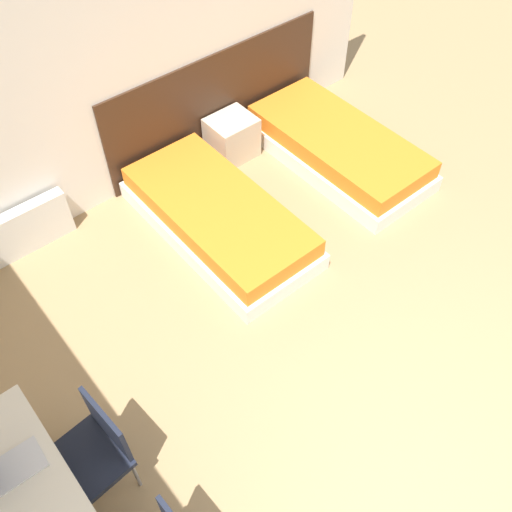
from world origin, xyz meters
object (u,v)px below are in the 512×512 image
at_px(bed_near_door, 338,148).
at_px(laptop, 2,469).
at_px(bed_near_window, 219,217).
at_px(nightstand, 232,137).
at_px(chair_near_laptop, 91,452).

bearing_deg(bed_near_door, laptop, -162.31).
bearing_deg(bed_near_window, bed_near_door, 0.00).
height_order(bed_near_door, nightstand, nightstand).
xyz_separation_m(bed_near_door, laptop, (-4.07, -1.30, 0.66)).
bearing_deg(bed_near_door, bed_near_window, 180.00).
distance_m(bed_near_window, laptop, 2.88).
relative_size(bed_near_window, bed_near_door, 1.00).
distance_m(chair_near_laptop, laptop, 0.58).
height_order(bed_near_door, laptop, laptop).
bearing_deg(laptop, bed_near_door, 19.80).
height_order(chair_near_laptop, laptop, laptop).
distance_m(bed_near_window, nightstand, 1.13).
height_order(bed_near_door, chair_near_laptop, chair_near_laptop).
bearing_deg(laptop, bed_near_window, 29.72).
xyz_separation_m(nightstand, laptop, (-3.28, -2.10, 0.62)).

